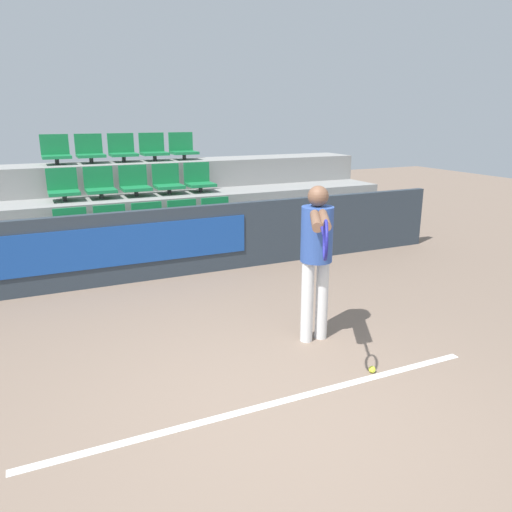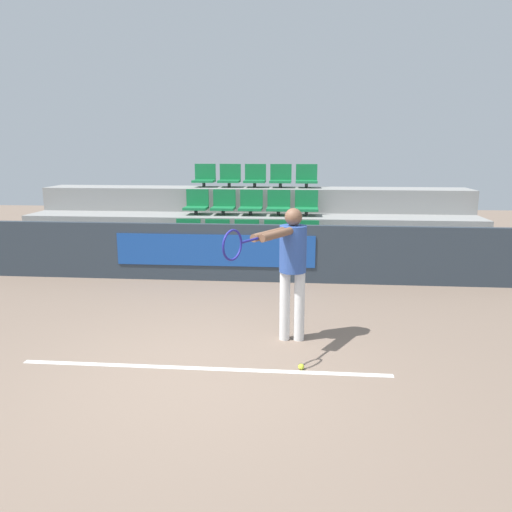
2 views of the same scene
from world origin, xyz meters
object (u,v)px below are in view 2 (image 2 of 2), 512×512
(stadium_chair_0, at_px, (187,235))
(stadium_chair_7, at_px, (251,205))
(stadium_chair_4, at_px, (306,237))
(stadium_chair_13, at_px, (281,178))
(stadium_chair_10, at_px, (204,178))
(tennis_player, at_px, (290,260))
(stadium_chair_9, at_px, (306,205))
(stadium_chair_11, at_px, (230,178))
(stadium_chair_1, at_px, (217,236))
(stadium_chair_12, at_px, (255,178))
(stadium_chair_2, at_px, (246,236))
(stadium_chair_14, at_px, (307,178))
(stadium_chair_5, at_px, (197,204))
(stadium_chair_3, at_px, (276,237))
(stadium_chair_8, at_px, (279,205))
(tennis_ball, at_px, (301,367))
(stadium_chair_6, at_px, (224,204))

(stadium_chair_0, bearing_deg, stadium_chair_7, 38.91)
(stadium_chair_4, distance_m, stadium_chair_13, 2.18)
(stadium_chair_10, distance_m, tennis_player, 5.75)
(stadium_chair_9, relative_size, stadium_chair_11, 1.00)
(stadium_chair_1, distance_m, tennis_player, 3.80)
(stadium_chair_4, relative_size, stadium_chair_12, 1.00)
(stadium_chair_2, distance_m, stadium_chair_14, 2.39)
(stadium_chair_7, height_order, stadium_chair_14, stadium_chair_14)
(stadium_chair_5, height_order, stadium_chair_7, same)
(stadium_chair_3, relative_size, stadium_chair_4, 1.00)
(stadium_chair_11, distance_m, stadium_chair_14, 1.72)
(stadium_chair_10, xyz_separation_m, stadium_chair_14, (2.29, 0.00, 0.00))
(stadium_chair_5, height_order, stadium_chair_14, stadium_chair_14)
(stadium_chair_8, bearing_deg, stadium_chair_14, 58.23)
(tennis_ball, bearing_deg, stadium_chair_5, 113.00)
(stadium_chair_5, xyz_separation_m, stadium_chair_6, (0.57, 0.00, 0.00))
(stadium_chair_0, relative_size, stadium_chair_11, 1.00)
(stadium_chair_2, height_order, stadium_chair_12, stadium_chair_12)
(stadium_chair_4, xyz_separation_m, stadium_chair_8, (-0.57, 0.92, 0.50))
(stadium_chair_14, bearing_deg, stadium_chair_11, 180.00)
(stadium_chair_3, relative_size, stadium_chair_7, 1.00)
(stadium_chair_13, bearing_deg, stadium_chair_10, 180.00)
(stadium_chair_1, relative_size, stadium_chair_8, 1.00)
(stadium_chair_0, relative_size, stadium_chair_6, 1.00)
(stadium_chair_1, xyz_separation_m, stadium_chair_11, (0.00, 1.85, 1.00))
(stadium_chair_12, relative_size, tennis_ball, 7.71)
(stadium_chair_6, relative_size, stadium_chair_9, 1.00)
(stadium_chair_1, distance_m, stadium_chair_4, 1.72)
(stadium_chair_0, bearing_deg, tennis_ball, -62.70)
(stadium_chair_13, bearing_deg, stadium_chair_14, 0.00)
(stadium_chair_10, bearing_deg, stadium_chair_5, -90.00)
(stadium_chair_8, height_order, stadium_chair_11, stadium_chair_11)
(stadium_chair_7, bearing_deg, stadium_chair_5, 180.00)
(stadium_chair_10, bearing_deg, stadium_chair_6, -58.23)
(stadium_chair_12, xyz_separation_m, stadium_chair_13, (0.57, 0.00, 0.00))
(stadium_chair_0, relative_size, stadium_chair_5, 1.00)
(stadium_chair_4, xyz_separation_m, stadium_chair_14, (0.00, 1.85, 1.00))
(stadium_chair_10, bearing_deg, tennis_ball, -70.18)
(stadium_chair_8, bearing_deg, stadium_chair_11, 141.09)
(stadium_chair_3, xyz_separation_m, stadium_chair_5, (-1.72, 0.92, 0.50))
(stadium_chair_4, bearing_deg, stadium_chair_13, 107.21)
(stadium_chair_4, relative_size, stadium_chair_11, 1.00)
(stadium_chair_4, relative_size, stadium_chair_9, 1.00)
(stadium_chair_12, distance_m, stadium_chair_13, 0.57)
(stadium_chair_5, bearing_deg, tennis_player, -64.99)
(stadium_chair_1, xyz_separation_m, stadium_chair_9, (1.72, 0.92, 0.50))
(tennis_ball, bearing_deg, stadium_chair_7, 101.55)
(stadium_chair_12, bearing_deg, tennis_player, -80.32)
(stadium_chair_1, height_order, stadium_chair_14, stadium_chair_14)
(stadium_chair_8, height_order, stadium_chair_13, stadium_chair_13)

